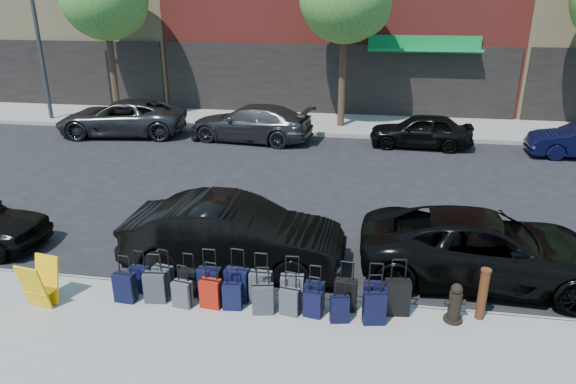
% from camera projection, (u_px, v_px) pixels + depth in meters
% --- Properties ---
extents(ground, '(120.00, 120.00, 0.00)m').
position_uv_depth(ground, '(300.00, 211.00, 14.09)').
color(ground, black).
rests_on(ground, ground).
extents(sidewalk_near, '(60.00, 4.00, 0.15)m').
position_uv_depth(sidewalk_near, '(242.00, 366.00, 8.07)').
color(sidewalk_near, gray).
rests_on(sidewalk_near, ground).
extents(sidewalk_far, '(60.00, 4.00, 0.15)m').
position_uv_depth(sidewalk_far, '(330.00, 124.00, 23.28)').
color(sidewalk_far, gray).
rests_on(sidewalk_far, ground).
extents(curb_near, '(60.00, 0.08, 0.15)m').
position_uv_depth(curb_near, '(268.00, 296.00, 9.93)').
color(curb_near, gray).
rests_on(curb_near, ground).
extents(curb_far, '(60.00, 0.08, 0.15)m').
position_uv_depth(curb_far, '(326.00, 135.00, 21.42)').
color(curb_far, gray).
rests_on(curb_far, ground).
extents(streetlight, '(2.59, 0.18, 8.00)m').
position_uv_depth(streetlight, '(39.00, 17.00, 22.44)').
color(streetlight, '#333338').
rests_on(streetlight, sidewalk_far).
extents(suitcase_front_0, '(0.37, 0.24, 0.85)m').
position_uv_depth(suitcase_front_0, '(140.00, 279.00, 9.88)').
color(suitcase_front_0, black).
rests_on(suitcase_front_0, sidewalk_near).
extents(suitcase_front_1, '(0.40, 0.27, 0.90)m').
position_uv_depth(suitcase_front_1, '(164.00, 279.00, 9.84)').
color(suitcase_front_1, '#333337').
rests_on(suitcase_front_1, sidewalk_near).
extents(suitcase_front_2, '(0.37, 0.22, 0.86)m').
position_uv_depth(suitcase_front_2, '(189.00, 282.00, 9.76)').
color(suitcase_front_2, black).
rests_on(suitcase_front_2, sidewalk_near).
extents(suitcase_front_3, '(0.42, 0.24, 1.02)m').
position_uv_depth(suitcase_front_3, '(210.00, 284.00, 9.62)').
color(suitcase_front_3, black).
rests_on(suitcase_front_3, sidewalk_near).
extents(suitcase_front_4, '(0.46, 0.29, 1.05)m').
position_uv_depth(suitcase_front_4, '(237.00, 285.00, 9.57)').
color(suitcase_front_4, black).
rests_on(suitcase_front_4, sidewalk_near).
extents(suitcase_front_5, '(0.41, 0.23, 0.99)m').
position_uv_depth(suitcase_front_5, '(261.00, 287.00, 9.52)').
color(suitcase_front_5, '#3D3C42').
rests_on(suitcase_front_5, sidewalk_near).
extents(suitcase_front_6, '(0.44, 0.26, 1.01)m').
position_uv_depth(suitcase_front_6, '(292.00, 291.00, 9.38)').
color(suitcase_front_6, '#414147').
rests_on(suitcase_front_6, sidewalk_near).
extents(suitcase_front_7, '(0.37, 0.21, 0.86)m').
position_uv_depth(suitcase_front_7, '(314.00, 295.00, 9.33)').
color(suitcase_front_7, black).
rests_on(suitcase_front_7, sidewalk_near).
extents(suitcase_front_8, '(0.41, 0.25, 0.95)m').
position_uv_depth(suitcase_front_8, '(346.00, 295.00, 9.31)').
color(suitcase_front_8, black).
rests_on(suitcase_front_8, sidewalk_near).
extents(suitcase_front_9, '(0.42, 0.25, 0.99)m').
position_uv_depth(suitcase_front_9, '(375.00, 298.00, 9.17)').
color(suitcase_front_9, black).
rests_on(suitcase_front_9, sidewalk_near).
extents(suitcase_front_10, '(0.47, 0.29, 1.07)m').
position_uv_depth(suitcase_front_10, '(397.00, 297.00, 9.16)').
color(suitcase_front_10, black).
rests_on(suitcase_front_10, sidewalk_near).
extents(suitcase_back_0, '(0.40, 0.24, 0.92)m').
position_uv_depth(suitcase_back_0, '(125.00, 287.00, 9.56)').
color(suitcase_back_0, black).
rests_on(suitcase_back_0, sidewalk_near).
extents(suitcase_back_1, '(0.42, 0.27, 0.96)m').
position_uv_depth(suitcase_back_1, '(156.00, 287.00, 9.55)').
color(suitcase_back_1, '#333337').
rests_on(suitcase_back_1, sidewalk_near).
extents(suitcase_back_2, '(0.37, 0.26, 0.82)m').
position_uv_depth(suitcase_back_2, '(182.00, 294.00, 9.40)').
color(suitcase_back_2, '#414146').
rests_on(suitcase_back_2, sidewalk_near).
extents(suitcase_back_3, '(0.39, 0.25, 0.89)m').
position_uv_depth(suitcase_back_3, '(211.00, 293.00, 9.38)').
color(suitcase_back_3, '#A5150A').
rests_on(suitcase_back_3, sidewalk_near).
extents(suitcase_back_4, '(0.36, 0.23, 0.82)m').
position_uv_depth(suitcase_back_4, '(232.00, 296.00, 9.34)').
color(suitcase_back_4, black).
rests_on(suitcase_back_4, sidewalk_near).
extents(suitcase_back_5, '(0.41, 0.28, 0.90)m').
position_uv_depth(suitcase_back_5, '(263.00, 299.00, 9.20)').
color(suitcase_back_5, '#353539').
rests_on(suitcase_back_5, sidewalk_near).
extents(suitcase_back_6, '(0.38, 0.26, 0.83)m').
position_uv_depth(suitcase_back_6, '(290.00, 301.00, 9.18)').
color(suitcase_back_6, '#3C3C41').
rests_on(suitcase_back_6, sidewalk_near).
extents(suitcase_back_7, '(0.35, 0.24, 0.77)m').
position_uv_depth(suitcase_back_7, '(313.00, 304.00, 9.12)').
color(suitcase_back_7, black).
rests_on(suitcase_back_7, sidewalk_near).
extents(suitcase_back_8, '(0.36, 0.25, 0.78)m').
position_uv_depth(suitcase_back_8, '(339.00, 309.00, 8.97)').
color(suitcase_back_8, black).
rests_on(suitcase_back_8, sidewalk_near).
extents(suitcase_back_9, '(0.42, 0.29, 0.92)m').
position_uv_depth(suitcase_back_9, '(374.00, 308.00, 8.91)').
color(suitcase_back_9, black).
rests_on(suitcase_back_9, sidewalk_near).
extents(fire_hydrant, '(0.38, 0.33, 0.74)m').
position_uv_depth(fire_hydrant, '(455.00, 304.00, 8.95)').
color(fire_hydrant, black).
rests_on(fire_hydrant, sidewalk_near).
extents(bollard, '(0.18, 0.18, 0.98)m').
position_uv_depth(bollard, '(483.00, 293.00, 8.96)').
color(bollard, '#38190C').
rests_on(bollard, sidewalk_near).
extents(display_rack, '(0.59, 0.63, 0.91)m').
position_uv_depth(display_rack, '(40.00, 284.00, 9.38)').
color(display_rack, yellow).
rests_on(display_rack, sidewalk_near).
extents(car_near_1, '(4.68, 1.63, 1.54)m').
position_uv_depth(car_near_1, '(235.00, 236.00, 10.86)').
color(car_near_1, black).
rests_on(car_near_1, ground).
extents(car_near_2, '(5.16, 2.54, 1.41)m').
position_uv_depth(car_near_2, '(486.00, 248.00, 10.46)').
color(car_near_2, black).
rests_on(car_near_2, ground).
extents(car_far_0, '(5.57, 3.14, 1.47)m').
position_uv_depth(car_far_0, '(122.00, 118.00, 21.53)').
color(car_far_0, '#303032').
rests_on(car_far_0, ground).
extents(car_far_1, '(5.22, 2.66, 1.45)m').
position_uv_depth(car_far_1, '(251.00, 123.00, 20.67)').
color(car_far_1, '#323235').
rests_on(car_far_1, ground).
extents(car_far_2, '(3.93, 1.72, 1.32)m').
position_uv_depth(car_far_2, '(421.00, 131.00, 19.77)').
color(car_far_2, black).
rests_on(car_far_2, ground).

